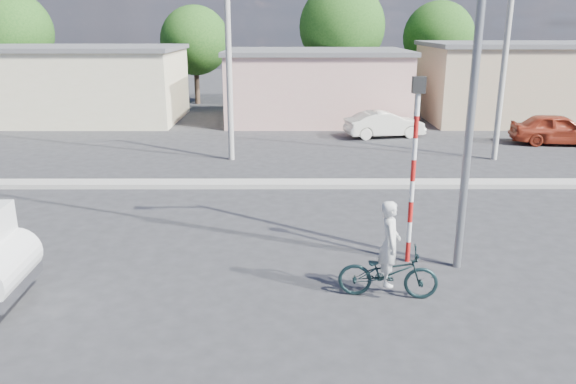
{
  "coord_description": "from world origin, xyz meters",
  "views": [
    {
      "loc": [
        0.31,
        -10.89,
        5.47
      ],
      "look_at": [
        0.34,
        2.95,
        1.3
      ],
      "focal_mm": 35.0,
      "sensor_mm": 36.0,
      "label": 1
    }
  ],
  "objects_px": {
    "car_red": "(558,129)",
    "cyclist": "(389,257)",
    "traffic_pole": "(414,156)",
    "car_cream": "(385,124)",
    "streetlight": "(469,49)",
    "bicycle": "(388,273)"
  },
  "relations": [
    {
      "from": "car_red",
      "to": "traffic_pole",
      "type": "height_order",
      "value": "traffic_pole"
    },
    {
      "from": "cyclist",
      "to": "traffic_pole",
      "type": "relative_size",
      "value": 0.41
    },
    {
      "from": "cyclist",
      "to": "bicycle",
      "type": "bearing_deg",
      "value": 0.0
    },
    {
      "from": "car_cream",
      "to": "traffic_pole",
      "type": "distance_m",
      "value": 15.61
    },
    {
      "from": "traffic_pole",
      "to": "cyclist",
      "type": "bearing_deg",
      "value": -113.92
    },
    {
      "from": "cyclist",
      "to": "car_red",
      "type": "relative_size",
      "value": 0.42
    },
    {
      "from": "cyclist",
      "to": "car_red",
      "type": "height_order",
      "value": "cyclist"
    },
    {
      "from": "bicycle",
      "to": "car_red",
      "type": "relative_size",
      "value": 0.49
    },
    {
      "from": "car_cream",
      "to": "streetlight",
      "type": "bearing_deg",
      "value": 164.52
    },
    {
      "from": "car_red",
      "to": "car_cream",
      "type": "bearing_deg",
      "value": 84.77
    },
    {
      "from": "bicycle",
      "to": "cyclist",
      "type": "xyz_separation_m",
      "value": [
        0.0,
        0.0,
        0.36
      ]
    },
    {
      "from": "cyclist",
      "to": "traffic_pole",
      "type": "distance_m",
      "value": 2.6
    },
    {
      "from": "traffic_pole",
      "to": "car_cream",
      "type": "bearing_deg",
      "value": 82.6
    },
    {
      "from": "car_cream",
      "to": "cyclist",
      "type": "bearing_deg",
      "value": 159.13
    },
    {
      "from": "bicycle",
      "to": "traffic_pole",
      "type": "xyz_separation_m",
      "value": [
        0.8,
        1.8,
        2.06
      ]
    },
    {
      "from": "cyclist",
      "to": "traffic_pole",
      "type": "height_order",
      "value": "traffic_pole"
    },
    {
      "from": "cyclist",
      "to": "car_cream",
      "type": "bearing_deg",
      "value": -2.43
    },
    {
      "from": "car_cream",
      "to": "bicycle",
      "type": "bearing_deg",
      "value": 159.13
    },
    {
      "from": "car_red",
      "to": "cyclist",
      "type": "bearing_deg",
      "value": 152.89
    },
    {
      "from": "car_cream",
      "to": "car_red",
      "type": "distance_m",
      "value": 8.04
    },
    {
      "from": "traffic_pole",
      "to": "streetlight",
      "type": "distance_m",
      "value": 2.56
    },
    {
      "from": "traffic_pole",
      "to": "car_red",
      "type": "bearing_deg",
      "value": 54.09
    }
  ]
}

